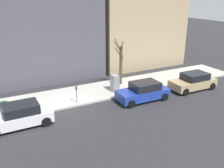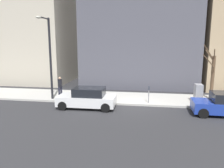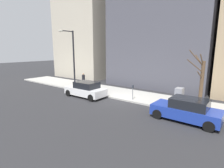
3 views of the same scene
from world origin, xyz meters
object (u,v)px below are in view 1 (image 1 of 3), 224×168
parking_meter (76,93)px  utility_box (115,83)px  parked_car_white (19,116)px  trash_bin (4,108)px  parked_car_tan (193,82)px  parked_car_blue (143,92)px  bare_tree (121,63)px

parking_meter → utility_box: 3.90m
parked_car_white → trash_bin: 2.09m
parked_car_tan → trash_bin: parked_car_tan is taller
parked_car_white → trash_bin: parked_car_white is taller
parked_car_blue → parked_car_white: 9.50m
utility_box → bare_tree: (1.26, -1.27, 1.29)m
bare_tree → utility_box: bearing=134.9°
parked_car_white → parking_meter: bearing=-72.1°
parked_car_blue → trash_bin: 10.47m
utility_box → parked_car_blue: bearing=-153.9°
parked_car_tan → trash_bin: (2.19, 15.59, -0.14)m
parked_car_tan → parking_meter: bearing=81.3°
parked_car_tan → bare_tree: (3.85, 5.32, 1.40)m
parked_car_tan → parking_meter: 10.54m
parked_car_tan → trash_bin: bearing=82.8°
trash_bin → parked_car_white: bearing=-158.8°
parked_car_tan → parked_car_white: same height
parked_car_white → trash_bin: size_ratio=4.69×
parked_car_white → trash_bin: (1.94, 0.75, -0.14)m
parked_car_tan → parked_car_blue: (0.05, 5.34, 0.00)m
parked_car_white → bare_tree: bare_tree is taller
parking_meter → utility_box: bearing=-77.4°
parked_car_tan → bare_tree: bare_tree is taller
parked_car_blue → trash_bin: size_ratio=4.71×
parked_car_tan → utility_box: bearing=69.4°
parked_car_blue → bare_tree: bearing=0.9°
parked_car_blue → bare_tree: size_ratio=0.95×
parked_car_tan → parked_car_blue: same height
parked_car_white → parking_meter: parked_car_white is taller
parked_car_white → utility_box: size_ratio=2.95×
parked_car_blue → parked_car_white: same height
parked_car_blue → parking_meter: 5.33m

